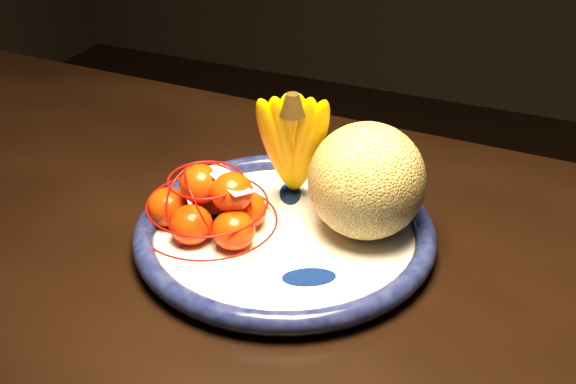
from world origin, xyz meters
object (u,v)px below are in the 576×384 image
at_px(dining_table, 168,288).
at_px(fruit_bowl, 285,232).
at_px(banana_bunch, 294,140).
at_px(mandarin_bag, 211,207).
at_px(cantaloupe, 367,181).

bearing_deg(dining_table, fruit_bowl, 23.41).
xyz_separation_m(fruit_bowl, banana_bunch, (-0.02, 0.07, 0.09)).
distance_m(fruit_bowl, mandarin_bag, 0.10).
relative_size(cantaloupe, banana_bunch, 0.78).
xyz_separation_m(banana_bunch, mandarin_bag, (-0.07, -0.10, -0.06)).
height_order(cantaloupe, mandarin_bag, cantaloupe).
height_order(dining_table, banana_bunch, banana_bunch).
height_order(fruit_bowl, mandarin_bag, mandarin_bag).
distance_m(banana_bunch, mandarin_bag, 0.14).
xyz_separation_m(fruit_bowl, mandarin_bag, (-0.09, -0.03, 0.03)).
bearing_deg(banana_bunch, fruit_bowl, -95.87).
bearing_deg(dining_table, banana_bunch, 47.29).
height_order(fruit_bowl, banana_bunch, banana_bunch).
distance_m(dining_table, cantaloupe, 0.31).
bearing_deg(banana_bunch, mandarin_bag, -145.15).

